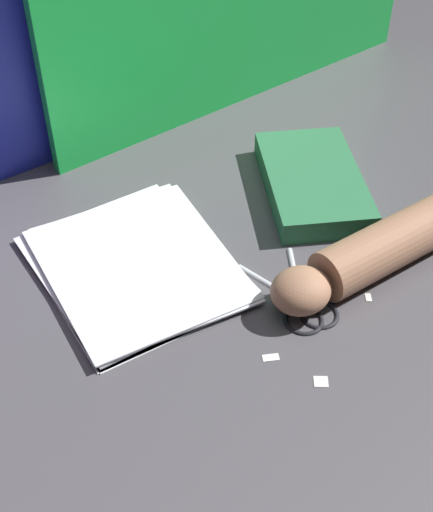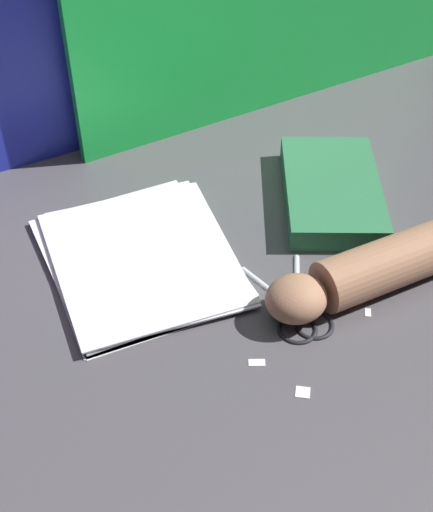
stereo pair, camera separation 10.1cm
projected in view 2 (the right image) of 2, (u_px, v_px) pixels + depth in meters
name	position (u px, v px, depth m)	size (l,w,h in m)	color
ground_plane	(238.00, 278.00, 1.06)	(6.00, 6.00, 0.00)	#4C494F
backdrop_panel_right	(284.00, 5.00, 1.31)	(0.84, 0.13, 0.40)	green
paper_stack	(141.00, 259.00, 1.08)	(0.29, 0.33, 0.02)	white
book_closed	(332.00, 191.00, 1.19)	(0.24, 0.30, 0.04)	#2D7247
scissors	(299.00, 313.00, 1.01)	(0.11, 0.18, 0.01)	silver
hand_forearm	(374.00, 269.00, 1.02)	(0.34, 0.10, 0.08)	#A87556
paper_scrap_near	(303.00, 392.00, 0.91)	(0.03, 0.02, 0.00)	white
paper_scrap_mid	(368.00, 312.00, 1.01)	(0.02, 0.02, 0.00)	white
paper_scrap_far	(257.00, 362.00, 0.95)	(0.03, 0.02, 0.00)	white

